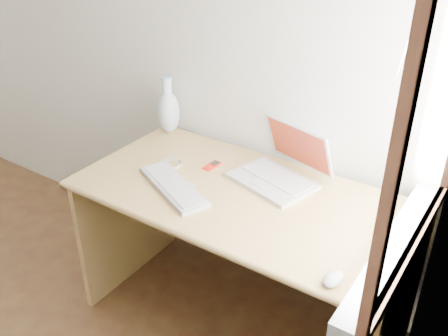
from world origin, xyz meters
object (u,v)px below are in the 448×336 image
Objects in this scene: laptop at (278,167)px; external_keyboard at (173,186)px; desk at (252,225)px; vase at (168,110)px.

laptop is 0.91× the size of external_keyboard.
laptop is 0.46m from external_keyboard.
desk is at bearing 64.00° from external_keyboard.
external_keyboard is at bearing -120.05° from laptop.
vase reaches higher than laptop.
vase reaches higher than external_keyboard.
laptop is 0.71m from vase.
laptop reaches higher than desk.
desk is 0.76m from vase.
laptop is at bearing 69.54° from external_keyboard.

